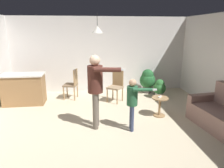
{
  "coord_description": "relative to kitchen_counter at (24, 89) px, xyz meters",
  "views": [
    {
      "loc": [
        -0.46,
        -4.14,
        2.25
      ],
      "look_at": [
        0.09,
        0.39,
        1.0
      ],
      "focal_mm": 32.05,
      "sensor_mm": 36.0,
      "label": 1
    }
  ],
  "objects": [
    {
      "name": "ground",
      "position": [
        2.45,
        -2.03,
        -0.48
      ],
      "size": [
        7.68,
        7.68,
        0.0
      ],
      "primitive_type": "plane",
      "color": "beige"
    },
    {
      "name": "wall_back",
      "position": [
        2.45,
        1.17,
        0.87
      ],
      "size": [
        6.4,
        0.1,
        2.7
      ],
      "primitive_type": "cube",
      "color": "silver",
      "rests_on": "ground"
    },
    {
      "name": "kitchen_counter",
      "position": [
        0.0,
        0.0,
        0.0
      ],
      "size": [
        1.26,
        0.66,
        0.95
      ],
      "color": "olive",
      "rests_on": "ground"
    },
    {
      "name": "side_table_by_couch",
      "position": [
        3.85,
        -1.38,
        -0.15
      ],
      "size": [
        0.44,
        0.44,
        0.52
      ],
      "color": "#99754C",
      "rests_on": "ground"
    },
    {
      "name": "person_adult",
      "position": [
        2.15,
        -1.82,
        0.59
      ],
      "size": [
        0.81,
        0.59,
        1.71
      ],
      "rotation": [
        0.0,
        0.0,
        -1.73
      ],
      "color": "#60564C",
      "rests_on": "ground"
    },
    {
      "name": "person_child",
      "position": [
        2.95,
        -2.06,
        0.28
      ],
      "size": [
        0.61,
        0.39,
        1.21
      ],
      "rotation": [
        0.0,
        0.0,
        -1.68
      ],
      "color": "#384260",
      "rests_on": "ground"
    },
    {
      "name": "dining_chair_by_counter",
      "position": [
        2.86,
        -0.09,
        0.07
      ],
      "size": [
        0.59,
        0.59,
        1.0
      ],
      "rotation": [
        0.0,
        0.0,
        2.5
      ],
      "color": "#99754C",
      "rests_on": "ground"
    },
    {
      "name": "dining_chair_near_wall",
      "position": [
        1.45,
        0.3,
        0.07
      ],
      "size": [
        0.5,
        0.5,
        1.0
      ],
      "rotation": [
        0.0,
        0.0,
        1.35
      ],
      "color": "#99754C",
      "rests_on": "ground"
    },
    {
      "name": "potted_plant_corner",
      "position": [
        4.12,
        0.68,
        0.0
      ],
      "size": [
        0.57,
        0.57,
        0.87
      ],
      "color": "#4C4742",
      "rests_on": "ground"
    },
    {
      "name": "potted_plant_by_wall",
      "position": [
        4.35,
        0.04,
        -0.12
      ],
      "size": [
        0.42,
        0.42,
        0.65
      ],
      "color": "#B7B2AD",
      "rests_on": "ground"
    },
    {
      "name": "spare_remote_on_table",
      "position": [
        3.84,
        -1.38,
        0.06
      ],
      "size": [
        0.12,
        0.11,
        0.04
      ],
      "primitive_type": "cube",
      "rotation": [
        0.0,
        0.0,
        2.23
      ],
      "color": "white",
      "rests_on": "side_table_by_couch"
    },
    {
      "name": "ceiling_light_pendant",
      "position": [
        2.28,
        -0.34,
        1.77
      ],
      "size": [
        0.32,
        0.32,
        0.55
      ],
      "color": "silver"
    }
  ]
}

